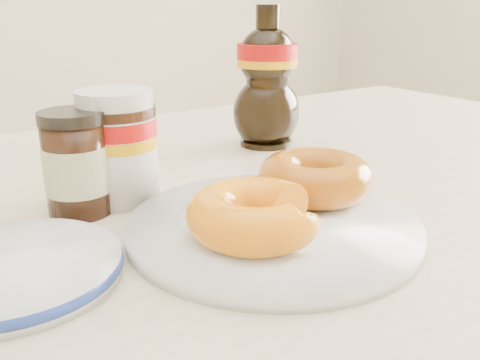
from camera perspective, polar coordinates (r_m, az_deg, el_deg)
dining_table at (r=0.56m, az=1.11°, el=-10.76°), size 1.40×0.90×0.75m
plate at (r=0.47m, az=3.50°, el=-4.93°), size 0.25×0.25×0.01m
donut_bitten at (r=0.42m, az=1.54°, el=-3.66°), size 0.11×0.11×0.04m
donut_whole at (r=0.52m, az=8.02°, el=0.33°), size 0.14×0.14×0.04m
nutella_jar at (r=0.54m, az=-12.97°, el=3.95°), size 0.08×0.08×0.11m
syrup_bottle at (r=0.73m, az=2.89°, el=10.88°), size 0.11×0.10×0.19m
dark_jar at (r=0.52m, az=-17.04°, el=1.60°), size 0.06×0.06×0.10m
blue_rim_saucer at (r=0.42m, az=-23.07°, el=-8.73°), size 0.16×0.16×0.02m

